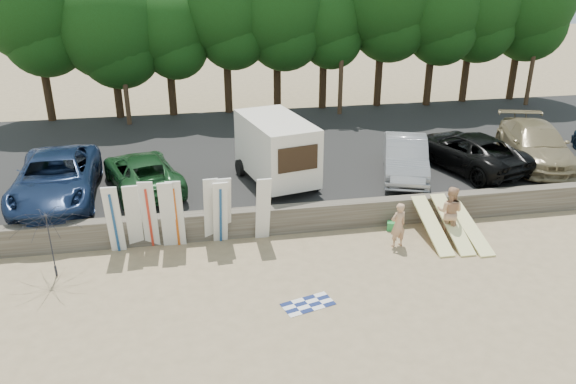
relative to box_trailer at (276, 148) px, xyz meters
name	(u,v)px	position (x,y,z in m)	size (l,w,h in m)	color
ground	(408,263)	(3.39, -6.04, -2.21)	(120.00, 120.00, 0.00)	tan
seawall	(379,212)	(3.39, -3.04, -1.71)	(44.00, 0.50, 1.00)	#6B6356
parking_lot	(329,151)	(3.39, 4.46, -1.86)	(44.00, 14.50, 0.70)	#282828
treeline	(305,7)	(3.57, 11.51, 4.36)	(34.16, 6.35, 9.54)	#382616
utility_poles	(343,31)	(5.39, 9.96, 3.22)	(25.80, 0.26, 9.00)	#473321
box_trailer	(276,148)	(0.00, 0.00, 0.00)	(3.14, 4.59, 2.69)	silver
car_0	(56,178)	(-8.50, -0.13, -0.64)	(2.90, 6.29, 1.75)	#142346
car_1	(142,172)	(-5.34, 0.34, -0.79)	(2.40, 5.20, 1.44)	#17401E
car_2	(405,157)	(5.47, -0.16, -0.70)	(1.72, 4.92, 1.62)	#949499
car_3	(466,150)	(8.45, 0.28, -0.71)	(2.64, 5.72, 1.59)	black
car_4	(536,144)	(11.81, 0.36, -0.66)	(2.40, 5.89, 1.71)	#8F7F5B
surfboard_upright_0	(114,220)	(-6.05, -3.66, -0.93)	(0.50, 0.06, 2.60)	white
surfboard_upright_1	(133,217)	(-5.44, -3.53, -0.94)	(0.50, 0.06, 2.60)	white
surfboard_upright_2	(149,215)	(-4.93, -3.47, -0.92)	(0.50, 0.06, 2.60)	white
surfboard_upright_3	(168,215)	(-4.30, -3.60, -0.93)	(0.50, 0.06, 2.60)	white
surfboard_upright_4	(176,214)	(-4.03, -3.57, -0.93)	(0.50, 0.06, 2.60)	white
surfboard_upright_5	(211,210)	(-2.85, -3.48, -0.93)	(0.50, 0.06, 2.60)	white
surfboard_upright_6	(220,213)	(-2.54, -3.67, -0.96)	(0.50, 0.06, 2.60)	white
surfboard_upright_7	(224,209)	(-2.40, -3.43, -0.94)	(0.50, 0.06, 2.60)	white
surfboard_upright_8	(263,209)	(-1.07, -3.68, -0.95)	(0.50, 0.06, 2.60)	white
surfboard_low_0	(432,225)	(4.85, -4.51, -1.68)	(0.56, 3.00, 0.07)	#FDF79F
surfboard_low_1	(452,224)	(5.57, -4.60, -1.65)	(0.56, 3.00, 0.07)	#FDF79F
surfboard_low_2	(469,227)	(6.20, -4.71, -1.79)	(0.56, 3.00, 0.07)	#FDF79F
beachgoer_a	(398,225)	(3.44, -4.83, -1.39)	(0.60, 0.39, 1.63)	tan
beachgoer_b	(450,212)	(5.51, -4.45, -1.25)	(0.93, 0.73, 1.92)	tan
cooler	(392,226)	(3.72, -3.64, -2.05)	(0.38, 0.30, 0.32)	green
gear_bag	(464,224)	(6.45, -3.89, -2.10)	(0.30, 0.25, 0.22)	#C76B17
beach_towel	(308,304)	(-0.35, -7.74, -2.20)	(1.50, 1.50, 0.00)	white
beach_umbrella	(51,244)	(-7.85, -4.72, -1.08)	(2.47, 2.52, 2.27)	#212229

